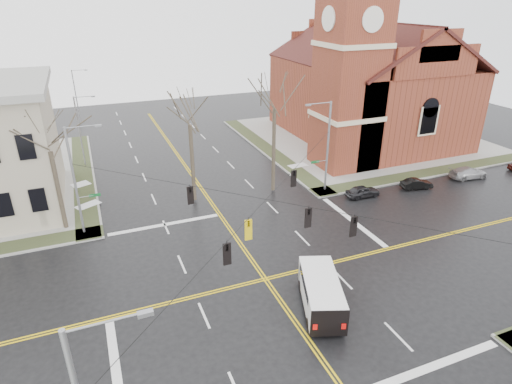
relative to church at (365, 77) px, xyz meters
name	(u,v)px	position (x,y,z in m)	size (l,w,h in m)	color
ground	(265,279)	(-24.76, -24.78, -8.43)	(120.00, 120.00, 0.00)	black
sidewalks	(265,278)	(-24.76, -24.78, -8.36)	(80.00, 80.00, 0.17)	gray
road_markings	(265,279)	(-24.76, -24.78, -8.43)	(100.00, 100.00, 0.01)	gold
church	(365,77)	(0.00, 0.00, 0.00)	(24.28, 27.48, 27.50)	maroon
signal_pole_ne	(326,144)	(-13.44, -13.28, -3.48)	(2.75, 0.22, 9.00)	gray
signal_pole_nw	(77,179)	(-36.09, -13.28, -3.48)	(2.75, 0.22, 9.00)	gray
span_wires	(266,199)	(-24.76, -24.78, -2.23)	(23.02, 23.02, 0.03)	black
traffic_signals	(270,214)	(-24.76, -25.45, -2.98)	(8.21, 8.26, 1.30)	black
streetlight_north_a	(81,129)	(-35.42, 3.22, -3.97)	(2.30, 0.20, 8.00)	gray
streetlight_north_b	(77,94)	(-35.42, 23.22, -3.97)	(2.30, 0.20, 8.00)	gray
cargo_van	(320,290)	(-22.68, -28.69, -7.17)	(3.97, 5.98, 2.13)	white
parked_car_a	(363,191)	(-10.57, -15.94, -7.85)	(1.37, 3.41, 1.16)	black
parked_car_b	(417,184)	(-4.28, -16.36, -7.90)	(1.13, 3.24, 1.07)	black
parked_car_c	(468,173)	(2.86, -16.22, -7.82)	(1.73, 4.26, 1.24)	gray
tree_nw_far	(49,146)	(-37.65, -11.83, -1.07)	(4.00, 4.00, 10.15)	#332B21
tree_nw_near	(189,119)	(-26.12, -10.63, -0.37)	(4.00, 4.00, 11.14)	#332B21
tree_ne	(275,103)	(-18.18, -11.39, 0.55)	(4.00, 4.00, 12.44)	#332B21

